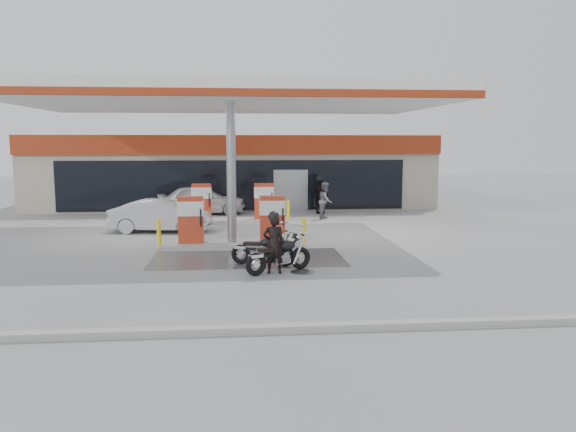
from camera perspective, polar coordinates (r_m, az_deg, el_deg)
The scene contains 17 objects.
ground at distance 17.69m, azimuth -5.74°, elevation -4.35°, with size 90.00×90.00×0.00m, color gray.
wet_patch at distance 17.69m, azimuth -4.11°, elevation -4.32°, with size 6.00×3.00×0.00m, color #4C4C4F.
drain_cover at distance 15.84m, azimuth 1.49°, elevation -5.69°, with size 0.70×0.70×0.01m, color #38383A.
kerb at distance 10.91m, azimuth -6.05°, elevation -11.48°, with size 28.00×0.25×0.15m, color gray.
store_building at distance 33.29m, azimuth -5.54°, elevation 4.67°, with size 22.00×8.22×4.00m.
canopy at distance 22.38m, azimuth -5.81°, elevation 11.68°, with size 16.00×10.02×5.51m.
pump_island_near at distance 19.53m, azimuth -5.71°, elevation -1.11°, with size 5.14×1.30×1.78m.
pump_island_far at distance 25.48m, azimuth -5.61°, elevation 0.90°, with size 5.14×1.30×1.78m.
main_motorcycle at distance 15.70m, azimuth -0.84°, elevation -4.01°, with size 1.94×1.20×1.09m.
biker_main at distance 15.53m, azimuth -1.45°, elevation -2.87°, with size 0.60×0.39×1.65m, color black.
parked_motorcycle at distance 16.63m, azimuth -2.47°, elevation -3.51°, with size 1.90×0.96×1.01m.
sedan_white at distance 28.72m, azimuth -8.79°, elevation 1.65°, with size 1.76×4.37×1.49m, color silver.
attendant at distance 26.79m, azimuth 3.83°, elevation 1.58°, with size 0.85×0.66×1.74m, color slate.
hatchback_silver at distance 23.31m, azimuth -12.82°, elevation 0.01°, with size 1.40×4.02×1.32m, color #A8A9B0.
parked_car_left at distance 32.03m, azimuth -16.05°, elevation 1.76°, with size 1.64×4.03×1.17m, color #ABAFB3.
parked_car_right at distance 32.04m, azimuth 5.65°, elevation 1.91°, with size 1.75×3.80×1.06m, color #A2A4AA.
biker_walking at distance 28.69m, azimuth 3.23°, elevation 2.07°, with size 1.08×0.45×1.84m, color black.
Camera 1 is at (0.19, -17.32, 3.61)m, focal length 35.00 mm.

